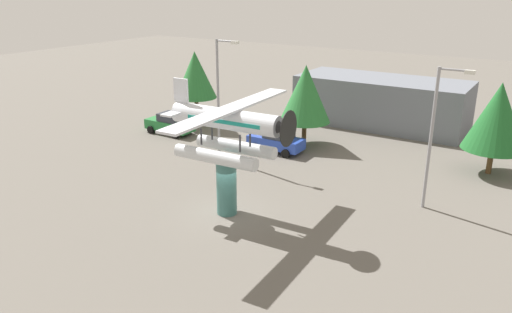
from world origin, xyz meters
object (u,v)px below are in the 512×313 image
tree_center_back (497,117)px  streetlight_primary (220,92)px  car_near_green (170,123)px  streetlight_secondary (436,129)px  car_mid_blue (277,140)px  tree_east (305,94)px  floatplane_monument (227,128)px  tree_west (195,75)px  display_pedestal (227,186)px  storefront_building (381,102)px

tree_center_back → streetlight_primary: bearing=-157.3°
car_near_green → streetlight_secondary: streetlight_secondary is taller
car_mid_blue → tree_east: bearing=-110.5°
floatplane_monument → tree_west: 18.20m
car_near_green → tree_east: (10.88, 3.25, 3.16)m
display_pedestal → car_mid_blue: bearing=105.7°
floatplane_monument → tree_east: 13.41m
tree_west → streetlight_secondary: bearing=-16.8°
car_near_green → storefront_building: storefront_building is taller
streetlight_primary → tree_east: 7.04m
car_mid_blue → tree_center_back: tree_center_back is taller
streetlight_primary → tree_center_back: size_ratio=1.38×
tree_west → car_mid_blue: bearing=-14.5°
tree_east → tree_center_back: tree_east is taller
display_pedestal → tree_east: 13.59m
display_pedestal → streetlight_primary: (-5.59, 7.21, 3.26)m
floatplane_monument → tree_west: size_ratio=1.60×
display_pedestal → car_mid_blue: (-2.98, 10.62, -0.73)m
streetlight_secondary → tree_east: (-11.14, 6.66, -0.56)m
floatplane_monument → car_mid_blue: size_ratio=2.48×
display_pedestal → streetlight_primary: size_ratio=0.38×
display_pedestal → tree_east: tree_east is taller
car_mid_blue → streetlight_primary: (-2.61, -3.41, 3.99)m
floatplane_monument → storefront_building: 22.20m
tree_west → streetlight_primary: bearing=-40.3°
tree_west → storefront_building: bearing=33.2°
floatplane_monument → streetlight_secondary: size_ratio=1.31×
streetlight_secondary → tree_west: (-21.65, 6.52, -0.10)m
car_near_green → streetlight_primary: 8.76m
display_pedestal → streetlight_primary: streetlight_primary is taller
display_pedestal → car_near_green: bearing=142.3°
display_pedestal → car_near_green: (-12.89, 9.97, -0.73)m
floatplane_monument → streetlight_secondary: (9.00, 6.56, -0.29)m
streetlight_primary → storefront_building: streetlight_primary is taller
display_pedestal → streetlight_primary: bearing=127.8°
tree_east → tree_center_back: bearing=4.4°
tree_west → tree_east: tree_west is taller
display_pedestal → floatplane_monument: (0.13, 0.01, 3.28)m
tree_west → floatplane_monument: bearing=-46.0°
tree_east → floatplane_monument: bearing=-80.8°
floatplane_monument → streetlight_secondary: 11.14m
car_near_green → tree_center_back: (24.13, 4.28, 3.01)m
floatplane_monument → tree_west: floatplane_monument is taller
car_mid_blue → tree_east: 4.21m
car_near_green → car_mid_blue: 9.93m
car_near_green → streetlight_primary: size_ratio=0.50×
display_pedestal → storefront_building: size_ratio=0.22×
streetlight_secondary → storefront_building: (-8.04, 15.44, -2.53)m
streetlight_secondary → tree_west: size_ratio=1.22×
streetlight_primary → storefront_building: bearing=65.7°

